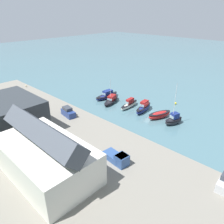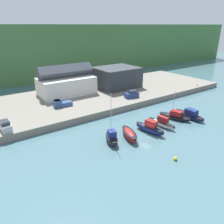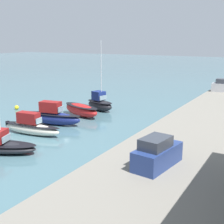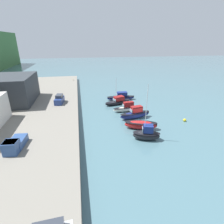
{
  "view_description": "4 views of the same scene",
  "coord_description": "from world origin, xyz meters",
  "px_view_note": "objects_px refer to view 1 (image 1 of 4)",
  "views": [
    {
      "loc": [
        -29.06,
        44.0,
        24.53
      ],
      "look_at": [
        3.68,
        9.95,
        2.21
      ],
      "focal_mm": 35.0,
      "sensor_mm": 36.0,
      "label": 1
    },
    {
      "loc": [
        -29.5,
        -29.37,
        21.55
      ],
      "look_at": [
        -2.3,
        9.49,
        2.58
      ],
      "focal_mm": 35.0,
      "sensor_mm": 36.0,
      "label": 2
    },
    {
      "loc": [
        29.68,
        25.05,
        10.21
      ],
      "look_at": [
        1.33,
        8.82,
        2.55
      ],
      "focal_mm": 50.0,
      "sensor_mm": 36.0,
      "label": 3
    },
    {
      "loc": [
        -33.57,
        12.51,
        16.38
      ],
      "look_at": [
        -0.07,
        6.07,
        2.46
      ],
      "focal_mm": 28.0,
      "sensor_mm": 36.0,
      "label": 4
    }
  ],
  "objects_px": {
    "moored_boat_4": "(111,100)",
    "parked_car_0": "(68,112)",
    "moored_boat_0": "(174,120)",
    "moored_boat_1": "(159,115)",
    "moored_boat_5": "(107,95)",
    "dog_on_quay": "(26,86)",
    "moored_boat_3": "(129,104)",
    "pickup_truck_0": "(118,158)",
    "moored_boat_2": "(144,108)",
    "mooring_buoy_0": "(175,103)"
  },
  "relations": [
    {
      "from": "mooring_buoy_0",
      "to": "moored_boat_1",
      "type": "bearing_deg",
      "value": 97.8
    },
    {
      "from": "moored_boat_5",
      "to": "dog_on_quay",
      "type": "height_order",
      "value": "moored_boat_5"
    },
    {
      "from": "moored_boat_3",
      "to": "dog_on_quay",
      "type": "height_order",
      "value": "moored_boat_3"
    },
    {
      "from": "moored_boat_0",
      "to": "moored_boat_5",
      "type": "relative_size",
      "value": 1.19
    },
    {
      "from": "moored_boat_4",
      "to": "parked_car_0",
      "type": "bearing_deg",
      "value": 73.71
    },
    {
      "from": "moored_boat_1",
      "to": "dog_on_quay",
      "type": "distance_m",
      "value": 44.09
    },
    {
      "from": "moored_boat_1",
      "to": "moored_boat_5",
      "type": "height_order",
      "value": "moored_boat_5"
    },
    {
      "from": "pickup_truck_0",
      "to": "parked_car_0",
      "type": "bearing_deg",
      "value": -97.93
    },
    {
      "from": "moored_boat_3",
      "to": "pickup_truck_0",
      "type": "relative_size",
      "value": 1.51
    },
    {
      "from": "dog_on_quay",
      "to": "moored_boat_0",
      "type": "bearing_deg",
      "value": 95.4
    },
    {
      "from": "moored_boat_1",
      "to": "moored_boat_3",
      "type": "distance_m",
      "value": 9.58
    },
    {
      "from": "moored_boat_3",
      "to": "parked_car_0",
      "type": "height_order",
      "value": "parked_car_0"
    },
    {
      "from": "moored_boat_5",
      "to": "pickup_truck_0",
      "type": "distance_m",
      "value": 32.9
    },
    {
      "from": "moored_boat_3",
      "to": "pickup_truck_0",
      "type": "height_order",
      "value": "pickup_truck_0"
    },
    {
      "from": "moored_boat_1",
      "to": "pickup_truck_0",
      "type": "relative_size",
      "value": 1.4
    },
    {
      "from": "moored_boat_5",
      "to": "parked_car_0",
      "type": "relative_size",
      "value": 1.92
    },
    {
      "from": "moored_boat_0",
      "to": "moored_boat_1",
      "type": "distance_m",
      "value": 4.15
    },
    {
      "from": "parked_car_0",
      "to": "mooring_buoy_0",
      "type": "bearing_deg",
      "value": 162.08
    },
    {
      "from": "moored_boat_0",
      "to": "moored_boat_1",
      "type": "xyz_separation_m",
      "value": [
        4.12,
        -0.38,
        -0.2
      ]
    },
    {
      "from": "parked_car_0",
      "to": "dog_on_quay",
      "type": "height_order",
      "value": "parked_car_0"
    },
    {
      "from": "moored_boat_2",
      "to": "moored_boat_3",
      "type": "height_order",
      "value": "moored_boat_2"
    },
    {
      "from": "moored_boat_4",
      "to": "moored_boat_1",
      "type": "bearing_deg",
      "value": 165.21
    },
    {
      "from": "parked_car_0",
      "to": "pickup_truck_0",
      "type": "xyz_separation_m",
      "value": [
        -20.15,
        4.68,
        -0.1
      ]
    },
    {
      "from": "moored_boat_3",
      "to": "moored_boat_2",
      "type": "bearing_deg",
      "value": -177.49
    },
    {
      "from": "moored_boat_2",
      "to": "mooring_buoy_0",
      "type": "height_order",
      "value": "moored_boat_2"
    },
    {
      "from": "moored_boat_5",
      "to": "mooring_buoy_0",
      "type": "distance_m",
      "value": 20.18
    },
    {
      "from": "moored_boat_0",
      "to": "moored_boat_1",
      "type": "height_order",
      "value": "moored_boat_0"
    },
    {
      "from": "moored_boat_4",
      "to": "parked_car_0",
      "type": "height_order",
      "value": "moored_boat_4"
    },
    {
      "from": "moored_boat_2",
      "to": "moored_boat_3",
      "type": "distance_m",
      "value": 4.43
    },
    {
      "from": "moored_boat_4",
      "to": "pickup_truck_0",
      "type": "height_order",
      "value": "moored_boat_4"
    },
    {
      "from": "parked_car_0",
      "to": "pickup_truck_0",
      "type": "bearing_deg",
      "value": 84.55
    },
    {
      "from": "moored_boat_3",
      "to": "moored_boat_1",
      "type": "bearing_deg",
      "value": 175.18
    },
    {
      "from": "mooring_buoy_0",
      "to": "moored_boat_3",
      "type": "bearing_deg",
      "value": 52.95
    },
    {
      "from": "moored_boat_3",
      "to": "moored_boat_4",
      "type": "relative_size",
      "value": 0.9
    },
    {
      "from": "dog_on_quay",
      "to": "moored_boat_4",
      "type": "bearing_deg",
      "value": 104.5
    },
    {
      "from": "moored_boat_5",
      "to": "moored_boat_3",
      "type": "bearing_deg",
      "value": 178.52
    },
    {
      "from": "moored_boat_3",
      "to": "mooring_buoy_0",
      "type": "xyz_separation_m",
      "value": [
        -8.12,
        -10.76,
        -0.57
      ]
    },
    {
      "from": "moored_boat_1",
      "to": "parked_car_0",
      "type": "height_order",
      "value": "parked_car_0"
    },
    {
      "from": "dog_on_quay",
      "to": "mooring_buoy_0",
      "type": "bearing_deg",
      "value": 110.33
    },
    {
      "from": "moored_boat_5",
      "to": "dog_on_quay",
      "type": "bearing_deg",
      "value": 34.05
    },
    {
      "from": "mooring_buoy_0",
      "to": "dog_on_quay",
      "type": "bearing_deg",
      "value": 31.11
    },
    {
      "from": "pickup_truck_0",
      "to": "mooring_buoy_0",
      "type": "bearing_deg",
      "value": -162.44
    },
    {
      "from": "moored_boat_4",
      "to": "parked_car_0",
      "type": "distance_m",
      "value": 15.64
    },
    {
      "from": "mooring_buoy_0",
      "to": "moored_boat_5",
      "type": "bearing_deg",
      "value": 30.2
    },
    {
      "from": "moored_boat_0",
      "to": "moored_boat_4",
      "type": "height_order",
      "value": "moored_boat_0"
    },
    {
      "from": "moored_boat_2",
      "to": "mooring_buoy_0",
      "type": "bearing_deg",
      "value": -119.8
    },
    {
      "from": "moored_boat_0",
      "to": "moored_boat_1",
      "type": "bearing_deg",
      "value": 11.92
    },
    {
      "from": "moored_boat_2",
      "to": "moored_boat_4",
      "type": "xyz_separation_m",
      "value": [
        10.16,
        1.71,
        -0.27
      ]
    },
    {
      "from": "mooring_buoy_0",
      "to": "pickup_truck_0",
      "type": "bearing_deg",
      "value": 102.41
    },
    {
      "from": "moored_boat_0",
      "to": "moored_boat_5",
      "type": "distance_m",
      "value": 23.04
    }
  ]
}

